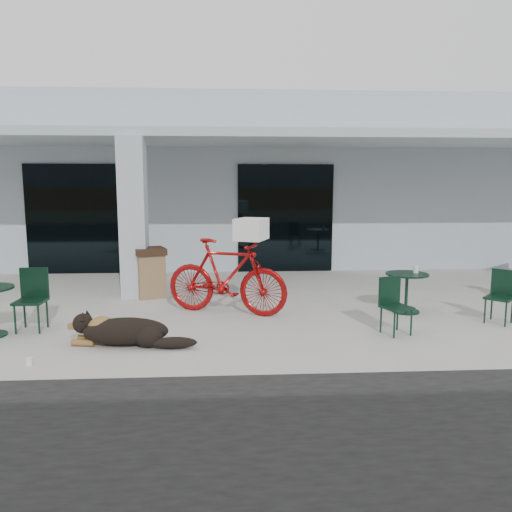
{
  "coord_description": "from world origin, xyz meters",
  "views": [
    {
      "loc": [
        0.3,
        -7.55,
        2.22
      ],
      "look_at": [
        0.81,
        0.85,
        1.0
      ],
      "focal_mm": 35.0,
      "sensor_mm": 36.0,
      "label": 1
    }
  ],
  "objects": [
    {
      "name": "cafe_chair_far_b",
      "position": [
        4.65,
        -0.01,
        0.43
      ],
      "size": [
        0.57,
        0.57,
        0.85
      ],
      "primitive_type": null,
      "rotation": [
        0.0,
        0.0,
        -0.81
      ],
      "color": "#113121",
      "rests_on": "ground"
    },
    {
      "name": "laundry_basket",
      "position": [
        0.72,
        0.69,
        1.47
      ],
      "size": [
        0.63,
        0.72,
        0.36
      ],
      "primitive_type": "cube",
      "rotation": [
        0.0,
        0.0,
        1.2
      ],
      "color": "white",
      "rests_on": "bicycle"
    },
    {
      "name": "cafe_table_far",
      "position": [
        3.42,
        0.75,
        0.34
      ],
      "size": [
        0.9,
        0.9,
        0.69
      ],
      "primitive_type": null,
      "rotation": [
        0.0,
        0.0,
        -0.27
      ],
      "color": "#113121",
      "rests_on": "ground"
    },
    {
      "name": "overhang",
      "position": [
        0.0,
        3.6,
        3.21
      ],
      "size": [
        22.0,
        2.8,
        0.18
      ],
      "primitive_type": "cube",
      "color": "#A4B0BA",
      "rests_on": "column"
    },
    {
      "name": "cup_near_dog",
      "position": [
        -2.14,
        -1.5,
        0.05
      ],
      "size": [
        0.09,
        0.09,
        0.1
      ],
      "primitive_type": "cylinder",
      "rotation": [
        0.0,
        0.0,
        0.18
      ],
      "color": "white",
      "rests_on": "ground"
    },
    {
      "name": "cafe_chair_far_a",
      "position": [
        2.81,
        -0.49,
        0.42
      ],
      "size": [
        0.5,
        0.52,
        0.84
      ],
      "primitive_type": null,
      "rotation": [
        0.0,
        0.0,
        0.35
      ],
      "color": "#113121",
      "rests_on": "ground"
    },
    {
      "name": "building",
      "position": [
        0.0,
        8.5,
        2.25
      ],
      "size": [
        22.0,
        7.0,
        4.5
      ],
      "primitive_type": "cube",
      "color": "#A4B0BA",
      "rests_on": "ground"
    },
    {
      "name": "cafe_chair_near",
      "position": [
        -2.67,
        0.01,
        0.47
      ],
      "size": [
        0.43,
        0.47,
        0.94
      ],
      "primitive_type": null,
      "rotation": [
        0.0,
        0.0,
        -0.01
      ],
      "color": "#113121",
      "rests_on": "ground"
    },
    {
      "name": "storefront_glass_left",
      "position": [
        -3.2,
        4.98,
        1.35
      ],
      "size": [
        2.8,
        0.06,
        2.7
      ],
      "primitive_type": "cube",
      "color": "black",
      "rests_on": "ground"
    },
    {
      "name": "bicycle",
      "position": [
        0.3,
        0.85,
        0.65
      ],
      "size": [
        2.23,
        1.34,
        1.3
      ],
      "primitive_type": "imported",
      "rotation": [
        0.0,
        0.0,
        1.2
      ],
      "color": "maroon",
      "rests_on": "ground"
    },
    {
      "name": "cup_on_table",
      "position": [
        3.59,
        0.81,
        0.75
      ],
      "size": [
        0.11,
        0.11,
        0.12
      ],
      "primitive_type": "cylinder",
      "rotation": [
        0.0,
        0.0,
        -0.27
      ],
      "color": "white",
      "rests_on": "cafe_table_far"
    },
    {
      "name": "column",
      "position": [
        -1.5,
        2.3,
        1.56
      ],
      "size": [
        0.5,
        0.5,
        3.12
      ],
      "primitive_type": "cube",
      "color": "#A4B0BA",
      "rests_on": "ground"
    },
    {
      "name": "storefront_glass_right",
      "position": [
        1.8,
        4.98,
        1.35
      ],
      "size": [
        2.4,
        0.06,
        2.7
      ],
      "primitive_type": "cube",
      "color": "black",
      "rests_on": "ground"
    },
    {
      "name": "trash_receptacle",
      "position": [
        -1.2,
        2.22,
        0.49
      ],
      "size": [
        0.74,
        0.74,
        0.98
      ],
      "primitive_type": null,
      "rotation": [
        0.0,
        0.0,
        0.35
      ],
      "color": "brown",
      "rests_on": "ground"
    },
    {
      "name": "ground",
      "position": [
        0.0,
        0.0,
        0.0
      ],
      "size": [
        80.0,
        80.0,
        0.0
      ],
      "primitive_type": "plane",
      "color": "#B3B0A9",
      "rests_on": "ground"
    },
    {
      "name": "dog",
      "position": [
        -1.1,
        -0.79,
        0.23
      ],
      "size": [
        1.4,
        0.65,
        0.45
      ],
      "primitive_type": null,
      "rotation": [
        0.0,
        0.0,
        -0.15
      ],
      "color": "black",
      "rests_on": "ground"
    }
  ]
}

